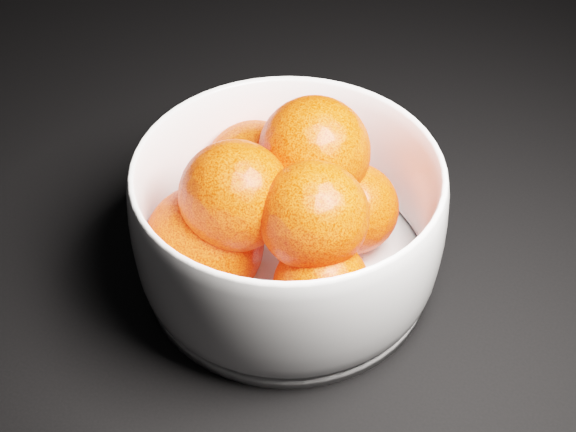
% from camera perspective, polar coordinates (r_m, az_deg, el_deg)
% --- Properties ---
extents(bowl, '(0.23, 0.23, 0.11)m').
position_cam_1_polar(bowl, '(0.59, -0.00, -0.39)').
color(bowl, white).
rests_on(bowl, ground).
extents(orange_pile, '(0.17, 0.17, 0.13)m').
position_cam_1_polar(orange_pile, '(0.59, -0.87, 0.80)').
color(orange_pile, '#F4320B').
rests_on(orange_pile, bowl).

